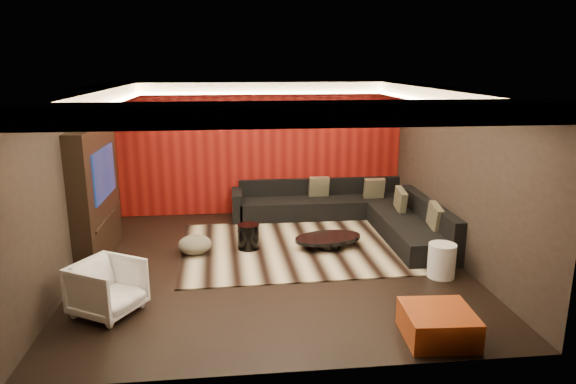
{
  "coord_description": "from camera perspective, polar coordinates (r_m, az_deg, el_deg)",
  "views": [
    {
      "loc": [
        -0.63,
        -7.76,
        3.19
      ],
      "look_at": [
        0.3,
        0.6,
        1.05
      ],
      "focal_mm": 32.0,
      "sensor_mm": 36.0,
      "label": 1
    }
  ],
  "objects": [
    {
      "name": "coffee_table",
      "position": [
        9.07,
        4.46,
        -5.55
      ],
      "size": [
        1.42,
        1.42,
        0.2
      ],
      "primitive_type": "cylinder",
      "rotation": [
        0.0,
        0.0,
        0.2
      ],
      "color": "black",
      "rests_on": "rug"
    },
    {
      "name": "tv_surround",
      "position": [
        8.9,
        -20.59,
        -0.24
      ],
      "size": [
        0.3,
        2.0,
        2.2
      ],
      "primitive_type": "cube",
      "color": "black",
      "rests_on": "ground"
    },
    {
      "name": "soffit_right",
      "position": [
        8.46,
        17.13,
        10.26
      ],
      "size": [
        0.6,
        4.8,
        0.22
      ],
      "primitive_type": "cube",
      "color": "silver",
      "rests_on": "ground"
    },
    {
      "name": "soffit_back",
      "position": [
        10.49,
        -2.95,
        11.52
      ],
      "size": [
        6.0,
        0.6,
        0.22
      ],
      "primitive_type": "cube",
      "color": "silver",
      "rests_on": "ground"
    },
    {
      "name": "floor",
      "position": [
        8.42,
        -1.6,
        -8.07
      ],
      "size": [
        6.0,
        6.0,
        0.02
      ],
      "primitive_type": "cube",
      "color": "black",
      "rests_on": "ground"
    },
    {
      "name": "tv_screen",
      "position": [
        8.79,
        -19.78,
        2.0
      ],
      "size": [
        0.04,
        1.3,
        0.8
      ],
      "primitive_type": "cube",
      "color": "black",
      "rests_on": "ground"
    },
    {
      "name": "tv_shelf",
      "position": [
        8.97,
        -19.38,
        -2.69
      ],
      "size": [
        0.04,
        1.6,
        0.04
      ],
      "primitive_type": "cube",
      "color": "black",
      "rests_on": "ground"
    },
    {
      "name": "orange_ottoman",
      "position": [
        6.51,
        16.32,
        -13.92
      ],
      "size": [
        0.84,
        0.84,
        0.35
      ],
      "primitive_type": "cube",
      "rotation": [
        0.0,
        0.0,
        -0.06
      ],
      "color": "#A35115",
      "rests_on": "floor"
    },
    {
      "name": "wall_left",
      "position": [
        8.32,
        -22.81,
        0.71
      ],
      "size": [
        0.02,
        6.0,
        2.8
      ],
      "primitive_type": "cube",
      "color": "black",
      "rests_on": "ground"
    },
    {
      "name": "ceiling",
      "position": [
        7.8,
        -1.74,
        11.47
      ],
      "size": [
        6.0,
        6.0,
        0.02
      ],
      "primitive_type": "cube",
      "color": "silver",
      "rests_on": "ground"
    },
    {
      "name": "white_side_table",
      "position": [
        8.2,
        16.71,
        -7.3
      ],
      "size": [
        0.44,
        0.44,
        0.52
      ],
      "primitive_type": "cylinder",
      "rotation": [
        0.0,
        0.0,
        0.07
      ],
      "color": "white",
      "rests_on": "floor"
    },
    {
      "name": "soffit_front",
      "position": [
        5.13,
        0.73,
        8.67
      ],
      "size": [
        6.0,
        0.6,
        0.22
      ],
      "primitive_type": "cube",
      "color": "silver",
      "rests_on": "ground"
    },
    {
      "name": "armchair",
      "position": [
        7.13,
        -19.43,
        -10.02
      ],
      "size": [
        1.06,
        1.05,
        0.71
      ],
      "primitive_type": "imported",
      "rotation": [
        0.0,
        0.0,
        1.04
      ],
      "color": "white",
      "rests_on": "floor"
    },
    {
      "name": "throw_pillows",
      "position": [
        10.21,
        10.07,
        -0.53
      ],
      "size": [
        1.87,
        2.73,
        0.5
      ],
      "color": "tan",
      "rests_on": "sectional_sofa"
    },
    {
      "name": "cove_back",
      "position": [
        10.16,
        -2.83,
        10.92
      ],
      "size": [
        4.8,
        0.08,
        0.04
      ],
      "primitive_type": "cube",
      "color": "#FFD899",
      "rests_on": "ground"
    },
    {
      "name": "cove_left",
      "position": [
        7.98,
        -19.11,
        9.26
      ],
      "size": [
        0.08,
        4.8,
        0.04
      ],
      "primitive_type": "cube",
      "color": "#FFD899",
      "rests_on": "ground"
    },
    {
      "name": "drum_stool",
      "position": [
        8.98,
        -4.42,
        -4.96
      ],
      "size": [
        0.38,
        0.38,
        0.44
      ],
      "primitive_type": "cylinder",
      "rotation": [
        0.0,
        0.0,
        -0.02
      ],
      "color": "black",
      "rests_on": "rug"
    },
    {
      "name": "rug",
      "position": [
        9.12,
        0.9,
        -6.14
      ],
      "size": [
        4.09,
        3.12,
        0.02
      ],
      "primitive_type": "cube",
      "rotation": [
        0.0,
        0.0,
        0.03
      ],
      "color": "#C7B791",
      "rests_on": "floor"
    },
    {
      "name": "sectional_sofa",
      "position": [
        10.34,
        7.16,
        -2.3
      ],
      "size": [
        3.65,
        3.5,
        0.75
      ],
      "color": "black",
      "rests_on": "floor"
    },
    {
      "name": "cove_right",
      "position": [
        8.34,
        14.9,
        9.74
      ],
      "size": [
        0.08,
        4.8,
        0.04
      ],
      "primitive_type": "cube",
      "color": "#FFD899",
      "rests_on": "ground"
    },
    {
      "name": "cove_front",
      "position": [
        5.47,
        0.29,
        8.07
      ],
      "size": [
        4.8,
        0.08,
        0.04
      ],
      "primitive_type": "cube",
      "color": "#FFD899",
      "rests_on": "ground"
    },
    {
      "name": "wall_right",
      "position": [
        8.76,
        18.38,
        1.74
      ],
      "size": [
        0.02,
        6.0,
        2.8
      ],
      "primitive_type": "cube",
      "color": "black",
      "rests_on": "ground"
    },
    {
      "name": "red_feature_wall",
      "position": [
        10.9,
        -2.95,
        4.8
      ],
      "size": [
        5.98,
        0.05,
        2.78
      ],
      "primitive_type": "cube",
      "color": "#6B0C0A",
      "rests_on": "ground"
    },
    {
      "name": "soffit_left",
      "position": [
        8.05,
        -21.56,
        9.73
      ],
      "size": [
        0.6,
        4.8,
        0.22
      ],
      "primitive_type": "cube",
      "color": "silver",
      "rests_on": "ground"
    },
    {
      "name": "wall_back",
      "position": [
        10.94,
        -2.96,
        4.83
      ],
      "size": [
        6.0,
        0.02,
        2.8
      ],
      "primitive_type": "cube",
      "color": "black",
      "rests_on": "ground"
    },
    {
      "name": "striped_pouf",
      "position": [
        8.9,
        -10.3,
        -5.77
      ],
      "size": [
        0.76,
        0.76,
        0.31
      ],
      "primitive_type": "ellipsoid",
      "rotation": [
        0.0,
        0.0,
        0.43
      ],
      "color": "#BBB191",
      "rests_on": "rug"
    }
  ]
}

